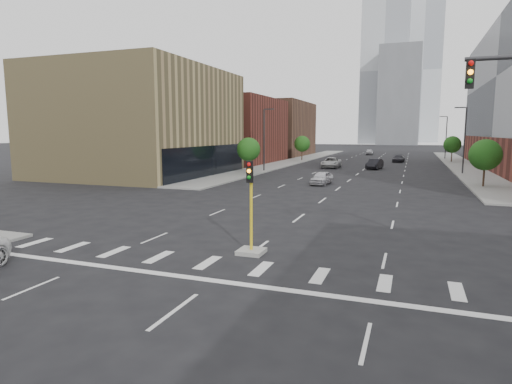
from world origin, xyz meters
The scene contains 22 objects.
ground centered at (0.00, 0.00, 0.00)m, with size 400.00×400.00×0.00m, color black.
sidewalk_left_far centered at (-15.00, 74.00, 0.07)m, with size 5.00×92.00×0.15m, color gray.
sidewalk_right_far centered at (15.00, 74.00, 0.07)m, with size 5.00×92.00×0.15m, color gray.
building_left_mid centered at (-27.50, 40.00, 7.00)m, with size 20.00×24.00×14.00m, color tan.
building_left_far_a centered at (-27.50, 66.00, 6.00)m, with size 20.00×22.00×12.00m, color brown.
building_left_far_b centered at (-27.50, 92.00, 6.50)m, with size 20.00×24.00×13.00m, color brown.
tower_left centered at (-8.00, 220.00, 35.00)m, with size 22.00×22.00×70.00m, color #B2B7BC.
tower_right centered at (10.00, 260.00, 40.00)m, with size 20.00×20.00×80.00m, color #B2B7BC.
tower_mid centered at (0.00, 200.00, 22.00)m, with size 18.00×18.00×44.00m, color slate.
median_traffic_signal centered at (0.00, 8.97, 0.97)m, with size 1.20×1.20×4.40m.
streetlight_right_a centered at (13.41, 55.00, 5.01)m, with size 1.60×0.22×9.07m.
streetlight_right_b centered at (13.41, 90.00, 5.01)m, with size 1.60×0.22×9.07m.
streetlight_left centered at (-13.41, 50.00, 5.01)m, with size 1.60×0.22×9.07m.
tree_left_near centered at (-14.00, 45.00, 3.39)m, with size 3.20×3.20×4.85m.
tree_left_far centered at (-14.00, 75.00, 3.39)m, with size 3.20×3.20×4.85m.
tree_right_near centered at (14.00, 40.00, 3.39)m, with size 3.20×3.20×4.85m.
tree_right_far centered at (14.00, 80.00, 3.39)m, with size 3.20×3.20×4.85m.
car_near_left centered at (-2.30, 36.99, 0.72)m, with size 1.70×4.24×1.44m, color silver.
car_mid_right centered at (1.50, 59.58, 0.80)m, with size 1.70×4.87×1.60m, color black.
car_far_left centered at (-5.35, 59.83, 0.82)m, with size 2.72×5.90×1.64m, color #B7B7B7.
car_deep_right centered at (4.51, 77.14, 0.69)m, with size 1.93×4.75×1.38m, color #222228.
car_distant centered at (-3.37, 103.29, 0.74)m, with size 1.75×4.34×1.48m, color #B4B4B9.
Camera 1 is at (6.95, -9.37, 5.69)m, focal length 30.00 mm.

